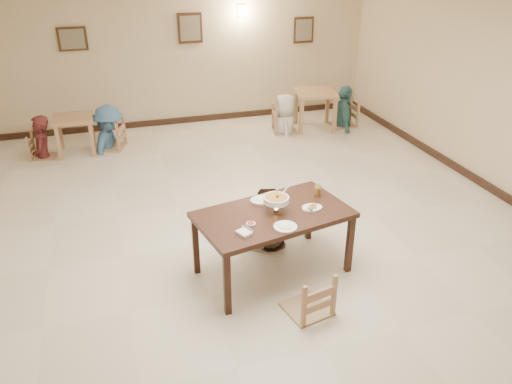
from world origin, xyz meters
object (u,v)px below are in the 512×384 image
object	(u,v)px
bg_chair_ll	(40,135)
bg_diner_a	(36,116)
main_table	(273,219)
bg_diner_c	(286,94)
bg_table_right	(315,98)
chair_far	(265,208)
bg_diner_d	(346,86)
chair_near	(309,273)
bg_chair_lr	(108,122)
bg_table_left	(74,124)
bg_diner_b	(106,106)
curry_warmer	(276,200)
main_diner	(265,190)
drink_glass	(318,191)
bg_chair_rr	(345,101)
bg_chair_rl	(285,108)

from	to	relation	value
bg_chair_ll	bg_diner_a	bearing A→B (deg)	7.92
main_table	bg_diner_c	size ratio (longest dim) A/B	1.18
bg_chair_ll	bg_table_right	bearing A→B (deg)	-81.81
chair_far	bg_diner_d	size ratio (longest dim) A/B	0.52
chair_near	bg_chair_ll	xyz separation A→B (m)	(-3.03, 5.40, -0.04)
bg_chair_lr	bg_diner_d	distance (m)	4.89
chair_far	bg_diner_c	bearing A→B (deg)	69.72
bg_chair_lr	bg_diner_a	distance (m)	1.25
bg_table_left	bg_chair_ll	distance (m)	0.62
main_table	bg_chair_lr	distance (m)	5.05
bg_diner_b	bg_chair_lr	bearing A→B (deg)	177.19
chair_near	curry_warmer	world-z (taller)	curry_warmer
main_diner	drink_glass	xyz separation A→B (m)	(0.53, -0.42, 0.10)
chair_far	bg_chair_lr	distance (m)	4.40
bg_diner_c	main_diner	bearing A→B (deg)	-10.79
bg_chair_rr	bg_diner_b	size ratio (longest dim) A/B	0.65
main_table	chair_far	xyz separation A→B (m)	(0.15, 0.75, -0.27)
bg_diner_a	bg_diner_b	bearing A→B (deg)	98.17
chair_near	bg_chair_ll	bearing A→B (deg)	-72.65
bg_chair_rl	curry_warmer	bearing A→B (deg)	168.91
main_table	bg_table_right	size ratio (longest dim) A/B	1.97
bg_chair_ll	bg_chair_rr	world-z (taller)	bg_chair_rr
bg_chair_ll	bg_diner_b	distance (m)	1.29
curry_warmer	drink_glass	size ratio (longest dim) A/B	2.27
curry_warmer	bg_table_left	distance (m)	5.24
bg_diner_a	drink_glass	bearing A→B (deg)	40.77
main_diner	bg_diner_b	distance (m)	4.48
bg_table_left	bg_chair_rr	bearing A→B (deg)	-0.89
curry_warmer	bg_chair_lr	distance (m)	5.06
main_diner	bg_table_right	size ratio (longest dim) A/B	1.63
bg_chair_lr	bg_diner_b	distance (m)	0.32
chair_far	bg_table_right	bearing A→B (deg)	62.02
chair_near	bg_chair_rl	bearing A→B (deg)	-119.55
chair_far	bg_chair_ll	size ratio (longest dim) A/B	1.04
bg_table_left	bg_diner_a	size ratio (longest dim) A/B	0.44
bg_diner_b	bg_table_right	bearing A→B (deg)	-67.75
main_table	chair_far	world-z (taller)	chair_far
curry_warmer	bg_diner_b	bearing A→B (deg)	110.04
drink_glass	bg_chair_rr	xyz separation A→B (m)	(2.54, 4.37, -0.34)
bg_chair_rr	bg_diner_c	world-z (taller)	bg_diner_c
main_table	bg_chair_ll	distance (m)	5.46
bg_chair_lr	bg_diner_a	xyz separation A→B (m)	(-1.21, -0.14, 0.27)
bg_table_right	bg_chair_ll	bearing A→B (deg)	-179.73
main_table	bg_diner_b	size ratio (longest dim) A/B	1.12
bg_table_right	bg_chair_rl	bearing A→B (deg)	-179.18
main_table	bg_diner_b	distance (m)	5.04
bg_table_left	curry_warmer	bearing A→B (deg)	-63.46
bg_table_right	bg_diner_a	bearing A→B (deg)	-179.73
bg_table_right	bg_chair_rr	size ratio (longest dim) A/B	0.88
bg_table_left	chair_far	bearing A→B (deg)	-58.16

